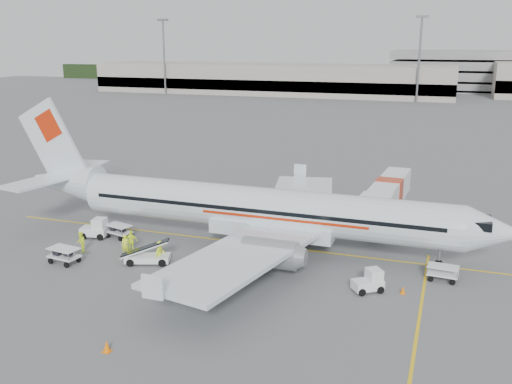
{
  "coord_description": "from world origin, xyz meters",
  "views": [
    {
      "loc": [
        14.95,
        -40.93,
        15.87
      ],
      "look_at": [
        0.0,
        2.0,
        3.8
      ],
      "focal_mm": 40.0,
      "sensor_mm": 36.0,
      "label": 1
    }
  ],
  "objects_px": {
    "aircraft": "(262,181)",
    "tug_fore": "(368,281)",
    "belt_loader": "(147,248)",
    "tug_aft": "(94,228)",
    "tug_mid": "(188,282)",
    "jet_bridge": "(388,201)"
  },
  "relations": [
    {
      "from": "aircraft",
      "to": "tug_fore",
      "type": "bearing_deg",
      "value": -30.75
    },
    {
      "from": "belt_loader",
      "to": "tug_aft",
      "type": "xyz_separation_m",
      "value": [
        -7.06,
        3.61,
        -0.33
      ]
    },
    {
      "from": "tug_mid",
      "to": "tug_aft",
      "type": "relative_size",
      "value": 0.9
    },
    {
      "from": "tug_aft",
      "to": "tug_mid",
      "type": "bearing_deg",
      "value": -41.66
    },
    {
      "from": "tug_fore",
      "to": "tug_mid",
      "type": "height_order",
      "value": "tug_fore"
    },
    {
      "from": "jet_bridge",
      "to": "tug_aft",
      "type": "distance_m",
      "value": 25.74
    },
    {
      "from": "tug_aft",
      "to": "belt_loader",
      "type": "bearing_deg",
      "value": -37.67
    },
    {
      "from": "tug_fore",
      "to": "tug_mid",
      "type": "relative_size",
      "value": 1.0
    },
    {
      "from": "belt_loader",
      "to": "tug_mid",
      "type": "distance_m",
      "value": 6.29
    },
    {
      "from": "aircraft",
      "to": "belt_loader",
      "type": "relative_size",
      "value": 9.23
    },
    {
      "from": "tug_mid",
      "to": "aircraft",
      "type": "bearing_deg",
      "value": 83.03
    },
    {
      "from": "jet_bridge",
      "to": "tug_fore",
      "type": "distance_m",
      "value": 15.61
    },
    {
      "from": "aircraft",
      "to": "jet_bridge",
      "type": "height_order",
      "value": "aircraft"
    },
    {
      "from": "tug_aft",
      "to": "aircraft",
      "type": "bearing_deg",
      "value": -1.08
    },
    {
      "from": "jet_bridge",
      "to": "tug_fore",
      "type": "height_order",
      "value": "jet_bridge"
    },
    {
      "from": "jet_bridge",
      "to": "tug_mid",
      "type": "bearing_deg",
      "value": -114.02
    },
    {
      "from": "aircraft",
      "to": "jet_bridge",
      "type": "distance_m",
      "value": 13.67
    },
    {
      "from": "aircraft",
      "to": "tug_fore",
      "type": "xyz_separation_m",
      "value": [
        9.15,
        -5.53,
        -4.72
      ]
    },
    {
      "from": "aircraft",
      "to": "tug_fore",
      "type": "relative_size",
      "value": 20.4
    },
    {
      "from": "tug_fore",
      "to": "tug_mid",
      "type": "bearing_deg",
      "value": 164.7
    },
    {
      "from": "belt_loader",
      "to": "tug_fore",
      "type": "relative_size",
      "value": 2.21
    },
    {
      "from": "belt_loader",
      "to": "tug_fore",
      "type": "distance_m",
      "value": 16.04
    }
  ]
}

